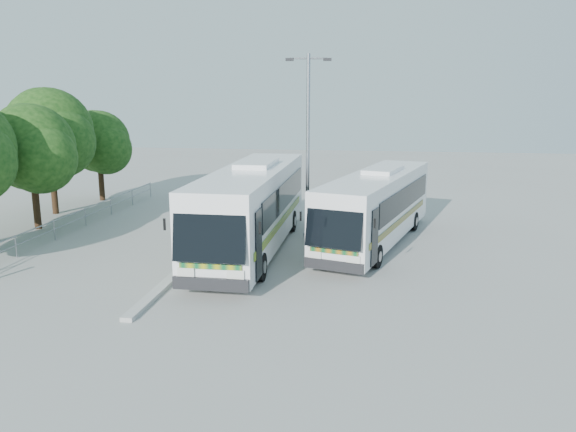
% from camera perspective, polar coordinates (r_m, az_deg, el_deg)
% --- Properties ---
extents(ground, '(100.00, 100.00, 0.00)m').
position_cam_1_polar(ground, '(22.99, -4.64, -5.29)').
color(ground, '#9A9A95').
rests_on(ground, ground).
extents(kerb_divider, '(0.40, 16.00, 0.15)m').
position_cam_1_polar(kerb_divider, '(25.40, -8.68, -3.50)').
color(kerb_divider, '#B2B2AD').
rests_on(kerb_divider, ground).
extents(railing, '(0.06, 22.00, 1.00)m').
position_cam_1_polar(railing, '(30.12, -21.71, -0.46)').
color(railing, gray).
rests_on(railing, ground).
extents(tree_far_c, '(4.97, 4.69, 6.49)m').
position_cam_1_polar(tree_far_c, '(31.65, -24.56, 6.34)').
color(tree_far_c, '#382314').
rests_on(tree_far_c, ground).
extents(tree_far_d, '(5.62, 5.30, 7.33)m').
position_cam_1_polar(tree_far_d, '(35.36, -23.02, 7.89)').
color(tree_far_d, '#382314').
rests_on(tree_far_d, ground).
extents(tree_far_e, '(4.54, 4.28, 5.92)m').
position_cam_1_polar(tree_far_e, '(39.01, -18.60, 7.16)').
color(tree_far_e, '#382314').
rests_on(tree_far_e, ground).
extents(coach_main, '(2.89, 13.37, 3.70)m').
position_cam_1_polar(coach_main, '(25.14, -3.67, 1.03)').
color(coach_main, white).
rests_on(coach_main, ground).
extents(coach_adjacent, '(5.50, 12.07, 3.30)m').
position_cam_1_polar(coach_adjacent, '(26.59, 8.97, 1.03)').
color(coach_adjacent, white).
rests_on(coach_adjacent, ground).
extents(lamppost, '(2.15, 0.46, 8.78)m').
position_cam_1_polar(lamppost, '(27.11, 2.03, 7.87)').
color(lamppost, '#92959A').
rests_on(lamppost, ground).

